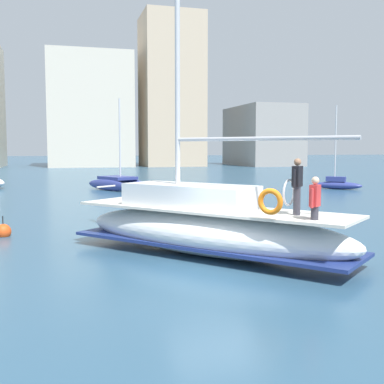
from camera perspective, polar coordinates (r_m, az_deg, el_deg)
ground_plane at (r=13.51m, az=2.89°, el=-9.10°), size 400.00×400.00×0.00m
main_sailboat at (r=15.20m, az=1.75°, el=-4.01°), size 8.01×8.89×12.35m
moored_sloop_near at (r=39.39m, az=-8.72°, el=1.15°), size 4.72×5.81×7.22m
moored_sloop_far at (r=41.14m, az=16.72°, el=0.98°), size 3.37×3.26×6.75m
mooring_buoy at (r=19.77m, az=-21.27°, el=-4.35°), size 0.59×0.59×0.90m
waterfront_buildings at (r=90.05m, az=-15.99°, el=9.30°), size 79.38×22.04×27.43m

